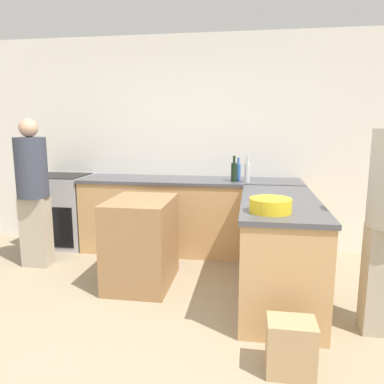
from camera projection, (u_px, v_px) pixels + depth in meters
The scene contains 12 objects.
ground_plane at pixel (145, 341), 2.79m from camera, with size 14.00×14.00×0.00m, color tan.
wall_back at pixel (194, 143), 4.87m from camera, with size 8.00×0.06×2.70m.
counter_back at pixel (190, 215), 4.69m from camera, with size 2.71×0.67×0.92m.
counter_peninsula at pixel (278, 249), 3.44m from camera, with size 0.69×1.65×0.92m.
range_oven at pixel (62, 210), 4.95m from camera, with size 0.71×0.64×0.94m.
island_table at pixel (141, 242), 3.73m from camera, with size 0.60×0.80×0.87m.
mixing_bowl at pixel (270, 205), 2.86m from camera, with size 0.32×0.32×0.11m.
wine_bottle_dark at pixel (234, 171), 4.39m from camera, with size 0.07×0.07×0.30m.
water_bottle_blue at pixel (238, 171), 4.47m from camera, with size 0.06×0.06×0.27m.
vinegar_bottle_clear at pixel (247, 172), 4.34m from camera, with size 0.07×0.07×0.31m.
person_by_range at pixel (33, 188), 4.13m from camera, with size 0.34×0.34×1.65m.
paper_bag at pixel (291, 347), 2.40m from camera, with size 0.31×0.23×0.36m.
Camera 1 is at (0.74, -2.46, 1.59)m, focal length 35.00 mm.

